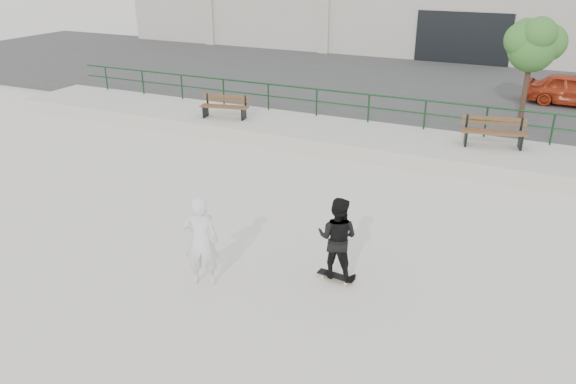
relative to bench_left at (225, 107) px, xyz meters
The scene contains 11 objects.
ground 10.94m from the bench_left, 56.98° to the right, with size 120.00×120.00×0.00m, color silver.
ledge 5.99m from the bench_left, ahead, with size 30.00×3.00×0.50m, color beige.
parking_strip 10.68m from the bench_left, 56.13° to the left, with size 60.00×14.00×0.50m, color #3E3E3E.
railing 6.18m from the bench_left, 15.56° to the left, with size 28.00×0.06×1.03m.
bench_left is the anchor object (origin of this frame).
bench_right 9.33m from the bench_left, ahead, with size 2.03×0.96×0.90m.
tree 11.03m from the bench_left, 23.38° to the left, with size 2.06×1.83×3.67m.
red_car 13.72m from the bench_left, 32.68° to the left, with size 1.47×3.65×1.24m, color #B13215.
skateboard 10.84m from the bench_left, 47.01° to the right, with size 0.80×0.28×0.09m.
standing_skater 10.81m from the bench_left, 47.01° to the right, with size 0.83×0.65×1.71m, color black.
seated_skater 10.43m from the bench_left, 61.32° to the right, with size 0.69×0.45×1.88m, color white.
Camera 1 is at (4.73, -8.02, 6.14)m, focal length 35.00 mm.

